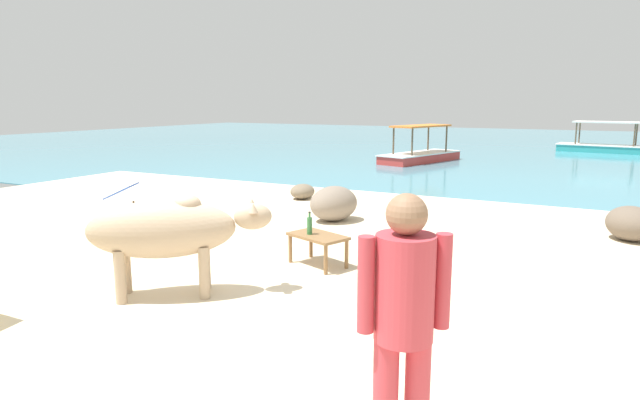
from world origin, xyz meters
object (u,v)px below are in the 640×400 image
(deck_chair_near, at_px, (131,201))
(boat_red, at_px, (420,154))
(person_standing, at_px, (404,317))
(boat_teal, at_px, (605,146))
(low_bench_table, at_px, (318,240))
(cow, at_px, (167,230))
(bottle, at_px, (310,225))

(deck_chair_near, relative_size, boat_red, 0.24)
(deck_chair_near, relative_size, person_standing, 0.57)
(boat_teal, bearing_deg, low_bench_table, 88.41)
(person_standing, bearing_deg, boat_red, 161.25)
(low_bench_table, bearing_deg, person_standing, -35.54)
(cow, relative_size, low_bench_table, 2.08)
(boat_teal, bearing_deg, deck_chair_near, 76.85)
(cow, xyz_separation_m, boat_red, (-1.64, 14.36, -0.48))
(boat_teal, bearing_deg, bottle, 88.12)
(cow, distance_m, boat_red, 14.46)
(cow, distance_m, deck_chair_near, 3.94)
(low_bench_table, relative_size, boat_red, 0.22)
(cow, height_order, person_standing, person_standing)
(cow, distance_m, person_standing, 3.56)
(bottle, height_order, boat_teal, boat_teal)
(low_bench_table, relative_size, deck_chair_near, 0.94)
(boat_red, bearing_deg, deck_chair_near, -170.48)
(bottle, distance_m, boat_teal, 20.02)
(bottle, xyz_separation_m, deck_chair_near, (-3.91, 0.72, -0.14))
(bottle, height_order, deck_chair_near, bottle)
(person_standing, xyz_separation_m, boat_teal, (0.99, 23.01, -0.70))
(bottle, bearing_deg, deck_chair_near, 169.64)
(cow, bearing_deg, person_standing, -63.97)
(deck_chair_near, distance_m, person_standing, 7.46)
(cow, relative_size, person_standing, 1.11)
(boat_red, xyz_separation_m, boat_teal, (5.81, 7.06, 0.00))
(low_bench_table, distance_m, boat_red, 12.91)
(cow, xyz_separation_m, bottle, (0.81, 1.68, -0.21))
(low_bench_table, relative_size, bottle, 2.92)
(bottle, distance_m, deck_chair_near, 3.98)
(cow, xyz_separation_m, person_standing, (3.18, -1.59, 0.21))
(low_bench_table, relative_size, person_standing, 0.53)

